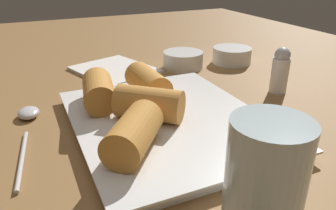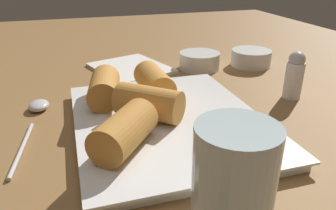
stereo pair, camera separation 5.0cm
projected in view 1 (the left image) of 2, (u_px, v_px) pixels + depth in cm
name	position (u px, v px, depth cm)	size (l,w,h in cm)	color
table_surface	(151.00, 127.00, 46.26)	(180.00, 140.00, 2.00)	olive
serving_plate	(168.00, 122.00, 43.87)	(29.52, 24.10, 1.50)	white
roll_front_left	(146.00, 103.00, 42.26)	(8.99, 9.35, 4.34)	#C68438
roll_front_right	(147.00, 82.00, 49.49)	(9.45, 4.52, 4.34)	#C68438
roll_back_left	(135.00, 132.00, 35.42)	(9.47, 8.77, 4.34)	#C68438
roll_back_right	(99.00, 90.00, 46.64)	(9.66, 5.76, 4.34)	#C68438
dipping_bowl_near	(183.00, 59.00, 67.10)	(8.18, 8.18, 3.37)	silver
dipping_bowl_far	(232.00, 55.00, 70.21)	(8.18, 8.18, 3.37)	silver
spoon	(27.00, 119.00, 44.95)	(19.65, 4.04, 1.31)	silver
napkin	(115.00, 70.00, 65.59)	(18.57, 17.15, 0.60)	silver
drinking_glass	(264.00, 185.00, 24.48)	(6.02, 6.02, 10.67)	silver
salt_shaker	(280.00, 70.00, 54.07)	(2.83, 2.83, 7.71)	silver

